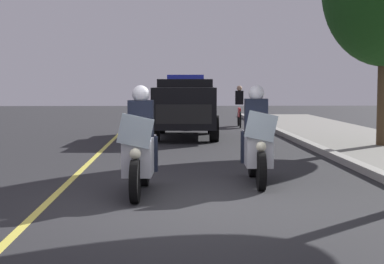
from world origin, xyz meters
name	(u,v)px	position (x,y,z in m)	size (l,w,h in m)	color
ground_plane	(197,204)	(0.00, 0.00, 0.00)	(80.00, 80.00, 0.00)	#28282B
lane_stripe_center	(45,205)	(0.00, -2.19, 0.00)	(48.00, 0.12, 0.01)	#E0D14C
police_motorcycle_lead_left	(140,150)	(-0.91, -0.86, 0.70)	(2.14, 0.59, 1.72)	black
police_motorcycle_lead_right	(257,143)	(-1.86, 1.14, 0.70)	(2.14, 0.59, 1.72)	black
police_suv	(185,105)	(-11.08, 0.11, 1.07)	(4.98, 2.26, 2.05)	black
cyclist_background	(239,106)	(-15.64, 2.41, 0.84)	(1.76, 0.33, 1.69)	black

